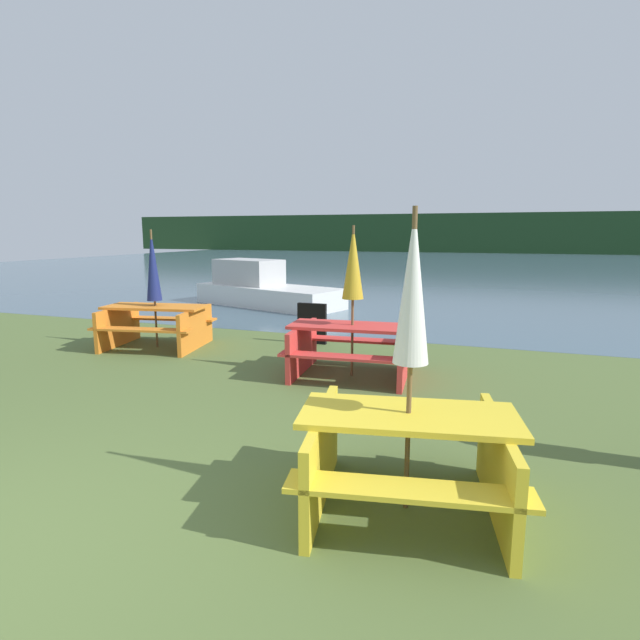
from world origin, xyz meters
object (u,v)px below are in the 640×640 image
Objects in this scene: picnic_table_red at (352,345)px; boat at (263,289)px; signboard at (312,323)px; picnic_table_orange at (156,322)px; umbrella_white at (413,290)px; picnic_table_yellow at (407,451)px; umbrella_navy at (153,266)px; umbrella_gold at (353,264)px.

boat is at bearing 125.72° from picnic_table_red.
boat is 5.20m from signboard.
picnic_table_orange and signboard have the same top height.
picnic_table_red is 3.70m from umbrella_white.
umbrella_white is 5.81m from signboard.
signboard reaches higher than picnic_table_yellow.
boat is 6.16× the size of signboard.
umbrella_white reaches higher than boat.
umbrella_navy is at bearing 90.00° from picnic_table_orange.
umbrella_gold is 0.46× the size of boat.
picnic_table_orange is (-5.14, 3.82, 0.01)m from picnic_table_yellow.
umbrella_gold is (-1.34, 3.23, 1.16)m from picnic_table_yellow.
picnic_table_yellow is 10.84m from boat.
boat is (-0.52, 5.42, -0.99)m from umbrella_navy.
umbrella_white reaches higher than picnic_table_orange.
picnic_table_yellow is 0.85× the size of umbrella_navy.
signboard is at bearing 117.47° from umbrella_white.
umbrella_gold is 3.50m from umbrella_white.
signboard is (2.52, 1.21, -0.08)m from picnic_table_orange.
picnic_table_yellow is at bearing 180.00° from umbrella_white.
umbrella_white is (5.14, -3.82, 0.19)m from umbrella_navy.
picnic_table_red is 0.90× the size of umbrella_navy.
picnic_table_yellow is 1.19m from umbrella_white.
picnic_table_red is at bearing -90.00° from umbrella_gold.
umbrella_navy is 6.40m from umbrella_white.
umbrella_navy is at bearing -154.39° from signboard.
signboard is at bearing 125.43° from picnic_table_red.
picnic_table_orange is 4.01m from umbrella_gold.
umbrella_white is (1.34, -3.23, 0.03)m from umbrella_gold.
picnic_table_orange is 0.43× the size of boat.
boat reaches higher than picnic_table_red.
boat is at bearing 125.72° from umbrella_gold.
boat is at bearing 121.47° from umbrella_white.
umbrella_white is (5.14, -3.82, 1.18)m from picnic_table_orange.
picnic_table_red is 2.21m from signboard.
umbrella_white is at bearing -36.65° from umbrella_navy.
picnic_table_yellow is 5.67m from signboard.
signboard is (-1.28, 1.80, -1.23)m from umbrella_gold.
boat is at bearing 121.47° from picnic_table_yellow.
picnic_table_orange is at bearing -90.00° from umbrella_navy.
boat is at bearing 125.84° from signboard.
picnic_table_yellow is 0.90× the size of picnic_table_orange.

